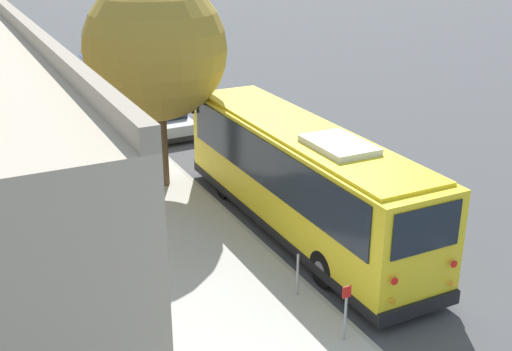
% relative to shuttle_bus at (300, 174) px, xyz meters
% --- Properties ---
extents(ground_plane, '(160.00, 160.00, 0.00)m').
position_rel_shuttle_bus_xyz_m(ground_plane, '(-1.03, -0.47, -1.86)').
color(ground_plane, '#474749').
extents(sidewalk_slab, '(80.00, 4.41, 0.15)m').
position_rel_shuttle_bus_xyz_m(sidewalk_slab, '(-1.03, 3.82, -1.78)').
color(sidewalk_slab, '#B2AFA8').
rests_on(sidewalk_slab, ground).
extents(curb_strip, '(80.00, 0.14, 0.15)m').
position_rel_shuttle_bus_xyz_m(curb_strip, '(-1.03, 1.54, -1.78)').
color(curb_strip, '#9D9A94').
rests_on(curb_strip, ground).
extents(shuttle_bus, '(11.43, 2.62, 3.46)m').
position_rel_shuttle_bus_xyz_m(shuttle_bus, '(0.00, 0.00, 0.00)').
color(shuttle_bus, yellow).
rests_on(shuttle_bus, ground).
extents(parked_sedan_silver, '(4.41, 1.93, 1.32)m').
position_rel_shuttle_bus_xyz_m(parked_sedan_silver, '(11.28, 0.47, -1.24)').
color(parked_sedan_silver, '#A8AAAF').
rests_on(parked_sedan_silver, ground).
extents(parked_sedan_maroon, '(4.37, 1.81, 1.27)m').
position_rel_shuttle_bus_xyz_m(parked_sedan_maroon, '(17.52, 0.56, -1.27)').
color(parked_sedan_maroon, maroon).
rests_on(parked_sedan_maroon, ground).
extents(parked_sedan_blue, '(4.64, 1.94, 1.33)m').
position_rel_shuttle_bus_xyz_m(parked_sedan_blue, '(23.42, 0.64, -1.24)').
color(parked_sedan_blue, navy).
rests_on(parked_sedan_blue, ground).
extents(street_tree, '(4.77, 4.77, 7.90)m').
position_rel_shuttle_bus_xyz_m(street_tree, '(5.20, 2.62, 3.41)').
color(street_tree, brown).
rests_on(street_tree, sidewalk_slab).
extents(sign_post_near, '(0.06, 0.22, 1.37)m').
position_rel_shuttle_bus_xyz_m(sign_post_near, '(-5.49, 2.02, -1.00)').
color(sign_post_near, gray).
rests_on(sign_post_near, sidewalk_slab).
extents(sign_post_far, '(0.06, 0.06, 1.14)m').
position_rel_shuttle_bus_xyz_m(sign_post_far, '(-3.39, 2.02, -1.14)').
color(sign_post_far, gray).
rests_on(sign_post_far, sidewalk_slab).
extents(lane_stripe_mid, '(2.40, 0.14, 0.01)m').
position_rel_shuttle_bus_xyz_m(lane_stripe_mid, '(-1.69, -3.25, -1.86)').
color(lane_stripe_mid, silver).
rests_on(lane_stripe_mid, ground).
extents(lane_stripe_ahead, '(2.40, 0.14, 0.01)m').
position_rel_shuttle_bus_xyz_m(lane_stripe_ahead, '(4.31, -3.25, -1.86)').
color(lane_stripe_ahead, silver).
rests_on(lane_stripe_ahead, ground).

